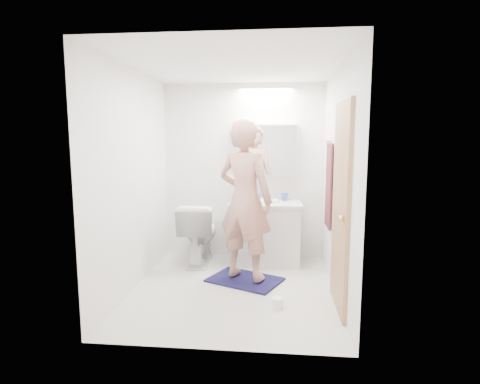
# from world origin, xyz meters

# --- Properties ---
(floor) EXTENTS (2.50, 2.50, 0.00)m
(floor) POSITION_xyz_m (0.00, 0.00, 0.00)
(floor) COLOR silver
(floor) RESTS_ON ground
(ceiling) EXTENTS (2.50, 2.50, 0.00)m
(ceiling) POSITION_xyz_m (0.00, 0.00, 2.40)
(ceiling) COLOR white
(ceiling) RESTS_ON floor
(wall_back) EXTENTS (2.50, 0.00, 2.50)m
(wall_back) POSITION_xyz_m (0.00, 1.25, 1.20)
(wall_back) COLOR white
(wall_back) RESTS_ON floor
(wall_front) EXTENTS (2.50, 0.00, 2.50)m
(wall_front) POSITION_xyz_m (0.00, -1.25, 1.20)
(wall_front) COLOR white
(wall_front) RESTS_ON floor
(wall_left) EXTENTS (0.00, 2.50, 2.50)m
(wall_left) POSITION_xyz_m (-1.10, 0.00, 1.20)
(wall_left) COLOR white
(wall_left) RESTS_ON floor
(wall_right) EXTENTS (0.00, 2.50, 2.50)m
(wall_right) POSITION_xyz_m (1.10, 0.00, 1.20)
(wall_right) COLOR white
(wall_right) RESTS_ON floor
(vanity_cabinet) EXTENTS (0.90, 0.55, 0.78)m
(vanity_cabinet) POSITION_xyz_m (0.32, 0.96, 0.39)
(vanity_cabinet) COLOR silver
(vanity_cabinet) RESTS_ON floor
(countertop) EXTENTS (0.95, 0.58, 0.04)m
(countertop) POSITION_xyz_m (0.32, 0.96, 0.80)
(countertop) COLOR white
(countertop) RESTS_ON vanity_cabinet
(sink_basin) EXTENTS (0.36, 0.36, 0.03)m
(sink_basin) POSITION_xyz_m (0.32, 0.99, 0.84)
(sink_basin) COLOR white
(sink_basin) RESTS_ON countertop
(faucet) EXTENTS (0.02, 0.02, 0.16)m
(faucet) POSITION_xyz_m (0.32, 1.19, 0.90)
(faucet) COLOR silver
(faucet) RESTS_ON countertop
(medicine_cabinet) EXTENTS (0.88, 0.14, 0.70)m
(medicine_cabinet) POSITION_xyz_m (0.30, 1.18, 1.50)
(medicine_cabinet) COLOR white
(medicine_cabinet) RESTS_ON wall_back
(mirror_panel) EXTENTS (0.84, 0.01, 0.66)m
(mirror_panel) POSITION_xyz_m (0.30, 1.10, 1.50)
(mirror_panel) COLOR silver
(mirror_panel) RESTS_ON medicine_cabinet
(toilet) EXTENTS (0.47, 0.81, 0.82)m
(toilet) POSITION_xyz_m (-0.56, 0.85, 0.41)
(toilet) COLOR white
(toilet) RESTS_ON floor
(bath_rug) EXTENTS (0.96, 0.83, 0.02)m
(bath_rug) POSITION_xyz_m (0.11, 0.25, 0.01)
(bath_rug) COLOR #13133B
(bath_rug) RESTS_ON floor
(person) EXTENTS (0.78, 0.67, 1.82)m
(person) POSITION_xyz_m (0.11, 0.25, 0.96)
(person) COLOR tan
(person) RESTS_ON bath_rug
(door) EXTENTS (0.04, 0.80, 2.00)m
(door) POSITION_xyz_m (1.08, -0.35, 1.00)
(door) COLOR tan
(door) RESTS_ON wall_right
(door_knob) EXTENTS (0.06, 0.06, 0.06)m
(door_knob) POSITION_xyz_m (1.04, -0.65, 0.95)
(door_knob) COLOR gold
(door_knob) RESTS_ON door
(towel) EXTENTS (0.02, 0.42, 1.00)m
(towel) POSITION_xyz_m (1.08, 0.55, 1.10)
(towel) COLOR black
(towel) RESTS_ON wall_right
(towel_hook) EXTENTS (0.07, 0.02, 0.02)m
(towel_hook) POSITION_xyz_m (1.07, 0.55, 1.62)
(towel_hook) COLOR silver
(towel_hook) RESTS_ON wall_right
(soap_bottle_a) EXTENTS (0.12, 0.12, 0.22)m
(soap_bottle_a) POSITION_xyz_m (0.07, 1.11, 0.93)
(soap_bottle_a) COLOR beige
(soap_bottle_a) RESTS_ON countertop
(soap_bottle_b) EXTENTS (0.11, 0.11, 0.18)m
(soap_bottle_b) POSITION_xyz_m (0.20, 1.15, 0.91)
(soap_bottle_b) COLOR #5A9CC2
(soap_bottle_b) RESTS_ON countertop
(toothbrush_cup) EXTENTS (0.14, 0.14, 0.10)m
(toothbrush_cup) POSITION_xyz_m (0.57, 1.12, 0.87)
(toothbrush_cup) COLOR #4150C4
(toothbrush_cup) RESTS_ON countertop
(toilet_paper_roll) EXTENTS (0.11, 0.11, 0.10)m
(toilet_paper_roll) POSITION_xyz_m (0.49, -0.44, 0.05)
(toilet_paper_roll) COLOR white
(toilet_paper_roll) RESTS_ON floor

